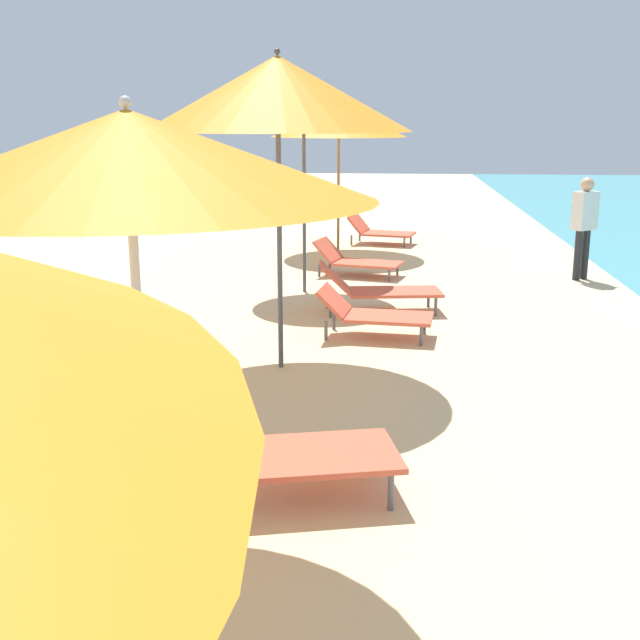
% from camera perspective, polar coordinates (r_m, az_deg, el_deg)
% --- Properties ---
extents(umbrella_third, '(2.44, 2.44, 2.52)m').
position_cam_1_polar(umbrella_third, '(4.00, -13.70, 11.45)').
color(umbrella_third, silver).
rests_on(umbrella_third, ground).
extents(lounger_third_shoreside, '(1.56, 1.01, 0.62)m').
position_cam_1_polar(lounger_third_shoreside, '(5.20, -2.66, -9.41)').
color(lounger_third_shoreside, '#D8593F').
rests_on(lounger_third_shoreside, ground).
extents(umbrella_fourth, '(2.50, 2.50, 3.05)m').
position_cam_1_polar(umbrella_fourth, '(7.58, -3.08, 16.01)').
color(umbrella_fourth, '#4C4C51').
rests_on(umbrella_fourth, ground).
extents(lounger_fourth_shoreside, '(1.34, 0.73, 0.57)m').
position_cam_1_polar(lounger_fourth_shoreside, '(8.96, 3.81, 0.52)').
color(lounger_fourth_shoreside, '#D8593F').
rests_on(lounger_fourth_shoreside, ground).
extents(umbrella_fifth, '(1.90, 1.90, 2.87)m').
position_cam_1_polar(umbrella_fifth, '(11.16, -1.19, 15.01)').
color(umbrella_fifth, '#4C4C51').
rests_on(umbrella_fifth, ground).
extents(lounger_fifth_shoreside, '(1.46, 0.93, 0.57)m').
position_cam_1_polar(lounger_fifth_shoreside, '(12.54, 2.61, 4.38)').
color(lounger_fifth_shoreside, '#D8593F').
rests_on(lounger_fifth_shoreside, ground).
extents(lounger_fifth_inland, '(1.63, 0.82, 0.65)m').
position_cam_1_polar(lounger_fifth_inland, '(10.13, 4.14, 2.31)').
color(lounger_fifth_inland, '#D8593F').
rests_on(lounger_fifth_inland, ground).
extents(umbrella_farthest, '(2.48, 2.48, 2.70)m').
position_cam_1_polar(umbrella_farthest, '(14.71, 1.37, 14.12)').
color(umbrella_farthest, olive).
rests_on(umbrella_farthest, ground).
extents(lounger_farthest_shoreside, '(1.39, 0.97, 0.57)m').
position_cam_1_polar(lounger_farthest_shoreside, '(15.83, 4.33, 6.44)').
color(lounger_farthest_shoreside, '#D8593F').
rests_on(lounger_farthest_shoreside, ground).
extents(person_walking_near, '(0.42, 0.39, 1.57)m').
position_cam_1_polar(person_walking_near, '(12.79, 18.57, 6.96)').
color(person_walking_near, '#262628').
rests_on(person_walking_near, ground).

